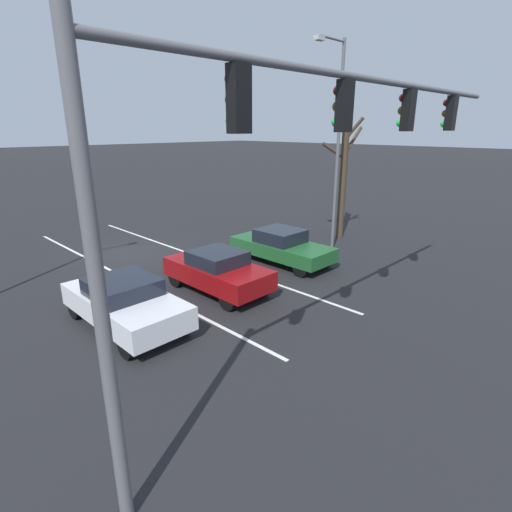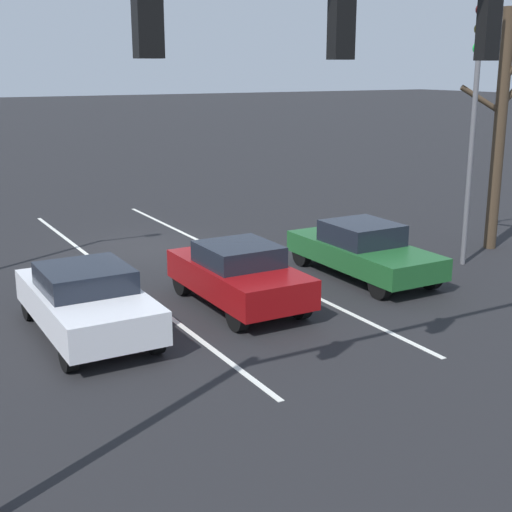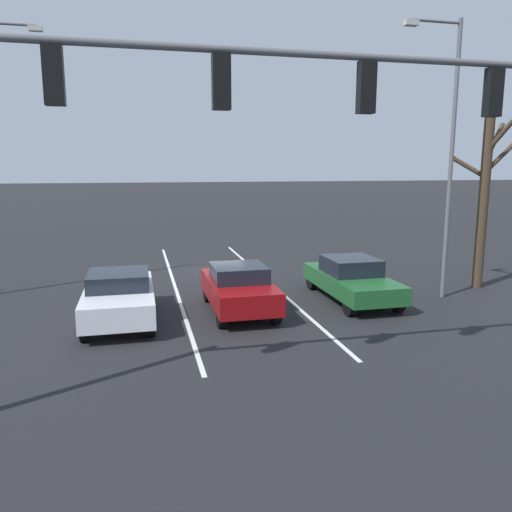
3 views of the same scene
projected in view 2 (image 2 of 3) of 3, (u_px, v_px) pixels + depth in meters
The scene contains 9 objects.
ground_plane at pixel (145, 247), 21.90m from camera, with size 240.00×240.00×0.00m, color black.
lane_stripe_left_divider at pixel (235, 258), 20.66m from camera, with size 0.12×17.00×0.01m, color silver.
lane_stripe_center_divider at pixel (114, 275), 18.93m from camera, with size 0.12×17.00×0.01m, color silver.
car_darkgreen_leftlane_front at pixel (363, 250), 18.66m from camera, with size 1.86×4.57×1.44m.
car_white_rightlane_front at pixel (87, 300), 14.53m from camera, with size 1.94×4.33×1.46m.
car_maroon_midlane_front at pixel (238, 274), 16.32m from camera, with size 1.83×4.04×1.48m.
traffic_signal_gantry at pixel (296, 71), 9.38m from camera, with size 12.75×0.37×6.93m.
street_lamp_left_shoulder at pixel (472, 75), 18.61m from camera, with size 2.02×0.24×9.06m.
bare_tree_near at pixel (501, 124), 20.93m from camera, with size 2.55×1.69×7.02m.
Camera 2 is at (7.49, 20.16, 5.35)m, focal length 50.00 mm.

